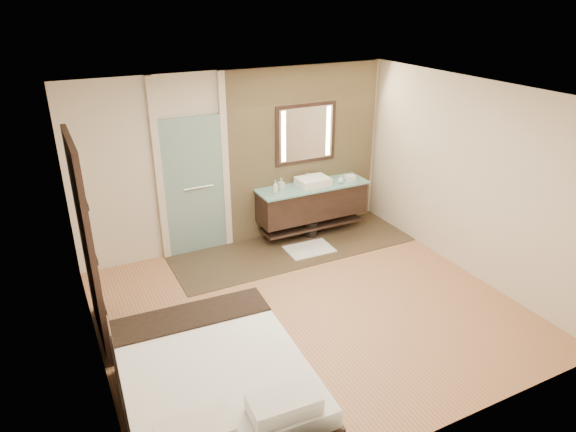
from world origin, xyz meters
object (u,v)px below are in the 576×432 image
mirror_unit (306,134)px  waste_bin (311,229)px  bed (214,388)px  vanity (312,202)px

mirror_unit → waste_bin: 1.55m
bed → waste_bin: 4.05m
vanity → bed: bearing=-131.8°
vanity → bed: 4.13m
mirror_unit → bed: size_ratio=0.50×
mirror_unit → waste_bin: (-0.05, -0.31, -1.52)m
waste_bin → vanity: bearing=55.9°
bed → waste_bin: bearing=51.1°
vanity → mirror_unit: mirror_unit is taller
vanity → mirror_unit: size_ratio=1.75×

